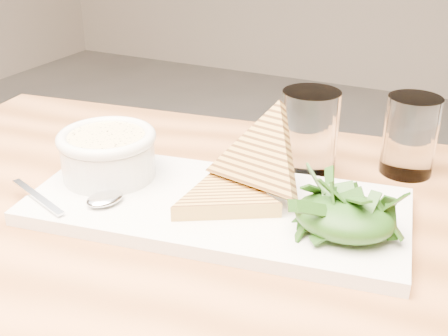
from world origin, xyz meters
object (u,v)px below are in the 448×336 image
at_px(platter, 217,206).
at_px(glass_near, 309,134).
at_px(table_top, 238,263).
at_px(glass_far, 410,136).
at_px(soup_bowl, 109,159).

height_order(platter, glass_near, glass_near).
bearing_deg(platter, table_top, -45.48).
relative_size(table_top, glass_far, 10.25).
bearing_deg(soup_bowl, glass_far, 32.75).
bearing_deg(table_top, soup_bowl, 165.55).
distance_m(platter, soup_bowl, 0.15).
bearing_deg(platter, glass_near, 67.58).
height_order(glass_near, glass_far, glass_near).
xyz_separation_m(platter, glass_far, (0.18, 0.21, 0.04)).
bearing_deg(glass_far, table_top, -115.37).
xyz_separation_m(table_top, glass_near, (0.01, 0.20, 0.08)).
relative_size(soup_bowl, glass_far, 1.09).
bearing_deg(platter, glass_far, 49.47).
relative_size(platter, glass_far, 4.14).
xyz_separation_m(table_top, glass_far, (0.13, 0.27, 0.07)).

